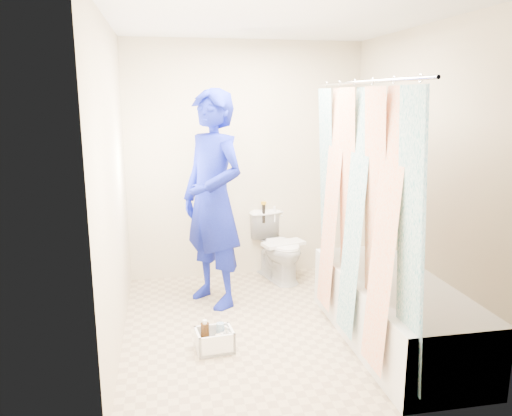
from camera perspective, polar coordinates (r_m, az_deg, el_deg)
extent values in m
plane|color=tan|center=(4.23, 1.90, -13.35)|extent=(2.60, 2.60, 0.00)
cube|color=silver|center=(3.84, 2.18, 20.79)|extent=(2.40, 2.60, 0.02)
cube|color=beige|center=(5.12, -1.20, 5.30)|extent=(2.40, 0.02, 2.40)
cube|color=beige|center=(2.64, 8.29, -1.90)|extent=(2.40, 0.02, 2.40)
cube|color=beige|center=(3.78, -16.01, 2.17)|extent=(0.02, 2.60, 2.40)
cube|color=beige|center=(4.29, 17.90, 3.24)|extent=(0.02, 2.60, 2.40)
cube|color=silver|center=(4.03, 15.42, -11.31)|extent=(0.70, 1.75, 0.50)
cube|color=white|center=(3.95, 15.60, -8.53)|extent=(0.58, 1.63, 0.06)
cylinder|color=silver|center=(3.56, 12.15, 13.89)|extent=(0.02, 1.90, 0.02)
cube|color=silver|center=(3.65, 11.47, -0.83)|extent=(0.06, 1.75, 1.80)
imported|color=white|center=(5.15, 2.55, -4.40)|extent=(0.56, 0.76, 0.69)
cube|color=white|center=(5.04, 3.18, -4.08)|extent=(0.46, 0.30, 0.03)
cylinder|color=black|center=(5.19, 0.88, -0.62)|extent=(0.03, 0.03, 0.20)
cylinder|color=gold|center=(5.16, 0.88, 0.57)|extent=(0.06, 0.06, 0.03)
cylinder|color=white|center=(5.25, 2.12, -0.67)|extent=(0.03, 0.03, 0.17)
imported|color=#1018A4|center=(4.42, -4.95, 0.94)|extent=(0.77, 0.84, 1.92)
cube|color=white|center=(3.88, -4.74, -15.71)|extent=(0.29, 0.24, 0.03)
cube|color=white|center=(3.83, -6.68, -15.03)|extent=(0.04, 0.22, 0.16)
cube|color=white|center=(3.88, -2.87, -14.61)|extent=(0.04, 0.22, 0.16)
cube|color=white|center=(3.77, -4.44, -15.50)|extent=(0.27, 0.05, 0.16)
cube|color=white|center=(3.94, -5.07, -14.18)|extent=(0.27, 0.05, 0.16)
cylinder|color=#39210B|center=(3.86, -5.84, -14.21)|extent=(0.06, 0.06, 0.18)
cylinder|color=white|center=(3.89, -4.11, -14.08)|extent=(0.06, 0.06, 0.16)
cylinder|color=beige|center=(3.81, -4.34, -15.04)|extent=(0.04, 0.04, 0.12)
cylinder|color=#39210B|center=(3.81, -5.55, -15.66)|extent=(0.05, 0.05, 0.05)
cylinder|color=gold|center=(3.79, -5.56, -15.23)|extent=(0.06, 0.06, 0.01)
imported|color=white|center=(3.82, -3.42, -14.50)|extent=(0.10, 0.11, 0.17)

